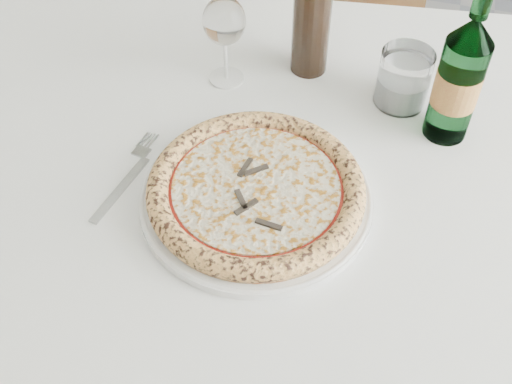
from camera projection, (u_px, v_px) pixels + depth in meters
The scene contains 10 objects.
floor at pixel (188, 366), 1.62m from camera, with size 5.00×6.00×0.02m, color slate.
dining_table at pixel (272, 188), 1.10m from camera, with size 1.70×1.13×0.76m.
chair_far at pixel (353, 21), 1.67m from camera, with size 0.50×0.50×0.93m.
plate at pixel (256, 197), 0.97m from camera, with size 0.35×0.35×0.02m.
pizza at pixel (256, 189), 0.95m from camera, with size 0.33×0.33×0.03m.
fork at pixel (127, 177), 1.00m from camera, with size 0.04×0.21×0.00m.
wine_glass at pixel (224, 23), 1.08m from camera, with size 0.07×0.07×0.17m.
tumbler at pixel (403, 82), 1.09m from camera, with size 0.09×0.09×0.10m.
beer_bottle at pixel (459, 79), 0.99m from camera, with size 0.07×0.07×0.28m.
wine_bottle at pixel (312, 13), 1.10m from camera, with size 0.07×0.07×0.27m.
Camera 1 is at (0.36, -0.66, 1.50)m, focal length 45.00 mm.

